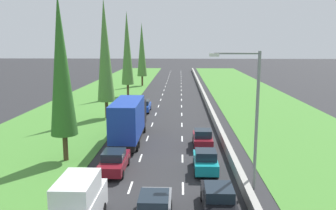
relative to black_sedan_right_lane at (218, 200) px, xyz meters
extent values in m
plane|color=#28282B|center=(-3.71, 42.30, -0.81)|extent=(300.00, 300.00, 0.00)
cube|color=#478433|center=(-16.36, 42.30, -0.79)|extent=(14.00, 140.00, 0.04)
cube|color=#478433|center=(10.64, 42.30, -0.79)|extent=(14.00, 140.00, 0.04)
cube|color=#9E9B93|center=(1.99, 42.30, -0.39)|extent=(0.44, 120.00, 0.85)
cube|color=white|center=(-5.46, 3.30, -0.81)|extent=(0.14, 2.00, 0.01)
cube|color=white|center=(-5.46, 9.30, -0.81)|extent=(0.14, 2.00, 0.01)
cube|color=white|center=(-5.46, 15.30, -0.81)|extent=(0.14, 2.00, 0.01)
cube|color=white|center=(-5.46, 21.30, -0.81)|extent=(0.14, 2.00, 0.01)
cube|color=white|center=(-5.46, 27.30, -0.81)|extent=(0.14, 2.00, 0.01)
cube|color=white|center=(-5.46, 33.30, -0.81)|extent=(0.14, 2.00, 0.01)
cube|color=white|center=(-5.46, 39.30, -0.81)|extent=(0.14, 2.00, 0.01)
cube|color=white|center=(-5.46, 45.30, -0.81)|extent=(0.14, 2.00, 0.01)
cube|color=white|center=(-5.46, 51.30, -0.81)|extent=(0.14, 2.00, 0.01)
cube|color=white|center=(-5.46, 57.30, -0.81)|extent=(0.14, 2.00, 0.01)
cube|color=white|center=(-5.46, 63.30, -0.81)|extent=(0.14, 2.00, 0.01)
cube|color=white|center=(-5.46, 69.30, -0.81)|extent=(0.14, 2.00, 0.01)
cube|color=white|center=(-5.46, 75.30, -0.81)|extent=(0.14, 2.00, 0.01)
cube|color=white|center=(-5.46, 81.30, -0.81)|extent=(0.14, 2.00, 0.01)
cube|color=white|center=(-5.46, 87.30, -0.81)|extent=(0.14, 2.00, 0.01)
cube|color=white|center=(-5.46, 93.30, -0.81)|extent=(0.14, 2.00, 0.01)
cube|color=white|center=(-5.46, 99.30, -0.81)|extent=(0.14, 2.00, 0.01)
cube|color=white|center=(-1.96, 3.30, -0.81)|extent=(0.14, 2.00, 0.01)
cube|color=white|center=(-1.96, 9.30, -0.81)|extent=(0.14, 2.00, 0.01)
cube|color=white|center=(-1.96, 15.30, -0.81)|extent=(0.14, 2.00, 0.01)
cube|color=white|center=(-1.96, 21.30, -0.81)|extent=(0.14, 2.00, 0.01)
cube|color=white|center=(-1.96, 27.30, -0.81)|extent=(0.14, 2.00, 0.01)
cube|color=white|center=(-1.96, 33.30, -0.81)|extent=(0.14, 2.00, 0.01)
cube|color=white|center=(-1.96, 39.30, -0.81)|extent=(0.14, 2.00, 0.01)
cube|color=white|center=(-1.96, 45.30, -0.81)|extent=(0.14, 2.00, 0.01)
cube|color=white|center=(-1.96, 51.30, -0.81)|extent=(0.14, 2.00, 0.01)
cube|color=white|center=(-1.96, 57.30, -0.81)|extent=(0.14, 2.00, 0.01)
cube|color=white|center=(-1.96, 63.30, -0.81)|extent=(0.14, 2.00, 0.01)
cube|color=white|center=(-1.96, 69.30, -0.81)|extent=(0.14, 2.00, 0.01)
cube|color=white|center=(-1.96, 75.30, -0.81)|extent=(0.14, 2.00, 0.01)
cube|color=white|center=(-1.96, 81.30, -0.81)|extent=(0.14, 2.00, 0.01)
cube|color=white|center=(-1.96, 87.30, -0.81)|extent=(0.14, 2.00, 0.01)
cube|color=white|center=(-1.96, 93.30, -0.81)|extent=(0.14, 2.00, 0.01)
cube|color=white|center=(-1.96, 99.30, -0.81)|extent=(0.14, 2.00, 0.01)
cube|color=black|center=(0.00, 0.03, -0.13)|extent=(1.76, 4.50, 0.72)
cube|color=#19232D|center=(0.00, -0.12, 0.53)|extent=(1.56, 1.90, 0.60)
cylinder|color=black|center=(-0.80, 1.43, -0.49)|extent=(0.22, 0.64, 0.64)
cylinder|color=black|center=(0.80, 1.43, -0.49)|extent=(0.22, 0.64, 0.64)
cube|color=teal|center=(-0.28, 6.45, -0.11)|extent=(1.68, 3.90, 0.76)
cube|color=#19232D|center=(-0.28, 6.15, 0.59)|extent=(1.52, 1.60, 0.64)
cylinder|color=black|center=(-1.04, 7.66, -0.49)|extent=(0.22, 0.64, 0.64)
cylinder|color=black|center=(0.48, 7.66, -0.49)|extent=(0.22, 0.64, 0.64)
cylinder|color=black|center=(-1.04, 5.24, -0.49)|extent=(0.22, 0.64, 0.64)
cylinder|color=black|center=(0.48, 5.24, -0.49)|extent=(0.22, 0.64, 0.64)
cube|color=#19232D|center=(-3.53, -1.32, 0.53)|extent=(1.56, 1.90, 0.60)
cylinder|color=black|center=(-4.33, 0.22, -0.49)|extent=(0.22, 0.64, 0.64)
cylinder|color=black|center=(-2.73, 0.22, -0.49)|extent=(0.22, 0.64, 0.64)
cube|color=white|center=(-7.34, -1.81, 0.21)|extent=(1.90, 4.90, 1.40)
cube|color=white|center=(-7.34, -2.11, 1.46)|extent=(1.80, 3.10, 1.10)
cylinder|color=black|center=(-8.21, -0.29, -0.49)|extent=(0.22, 0.64, 0.64)
cylinder|color=black|center=(-6.47, -0.29, -0.49)|extent=(0.22, 0.64, 0.64)
cube|color=maroon|center=(-7.06, 6.19, -0.13)|extent=(1.76, 4.50, 0.72)
cube|color=#19232D|center=(-7.06, 6.04, 0.53)|extent=(1.56, 1.90, 0.60)
cylinder|color=black|center=(-7.86, 7.58, -0.49)|extent=(0.22, 0.64, 0.64)
cylinder|color=black|center=(-6.26, 7.58, -0.49)|extent=(0.22, 0.64, 0.64)
cylinder|color=black|center=(-7.86, 4.79, -0.49)|extent=(0.22, 0.64, 0.64)
cylinder|color=black|center=(-6.26, 4.79, -0.49)|extent=(0.22, 0.64, 0.64)
cube|color=maroon|center=(-0.10, 12.63, -0.11)|extent=(1.68, 3.90, 0.76)
cube|color=#19232D|center=(-0.10, 12.33, 0.59)|extent=(1.52, 1.60, 0.64)
cylinder|color=black|center=(-0.86, 13.84, -0.49)|extent=(0.22, 0.64, 0.64)
cylinder|color=black|center=(0.66, 13.84, -0.49)|extent=(0.22, 0.64, 0.64)
cylinder|color=black|center=(-0.86, 11.42, -0.49)|extent=(0.22, 0.64, 0.64)
cylinder|color=black|center=(0.66, 11.42, -0.49)|extent=(0.22, 0.64, 0.64)
cube|color=black|center=(-7.10, 14.36, -0.21)|extent=(2.20, 9.40, 0.56)
cube|color=black|center=(-7.10, 17.96, 1.32)|extent=(2.40, 2.20, 2.50)
cube|color=#19389E|center=(-7.10, 13.26, 1.72)|extent=(2.44, 7.20, 3.30)
cylinder|color=black|center=(-8.22, 17.66, -0.49)|extent=(0.22, 0.64, 0.64)
cylinder|color=black|center=(-5.98, 17.66, -0.49)|extent=(0.22, 0.64, 0.64)
cylinder|color=black|center=(-8.22, 12.18, -0.49)|extent=(0.22, 0.64, 0.64)
cylinder|color=black|center=(-5.98, 12.18, -0.49)|extent=(0.22, 0.64, 0.64)
cylinder|color=black|center=(-8.22, 11.10, -0.49)|extent=(0.22, 0.64, 0.64)
cylinder|color=black|center=(-5.98, 11.10, -0.49)|extent=(0.22, 0.64, 0.64)
cube|color=#1E47B7|center=(-7.46, 22.77, -0.13)|extent=(1.76, 4.50, 0.72)
cube|color=#19232D|center=(-7.46, 22.62, 0.53)|extent=(1.56, 1.90, 0.60)
cylinder|color=black|center=(-8.26, 24.16, -0.49)|extent=(0.22, 0.64, 0.64)
cylinder|color=black|center=(-6.66, 24.16, -0.49)|extent=(0.22, 0.64, 0.64)
cylinder|color=black|center=(-8.26, 21.37, -0.49)|extent=(0.22, 0.64, 0.64)
cylinder|color=black|center=(-6.66, 21.37, -0.49)|extent=(0.22, 0.64, 0.64)
cube|color=#1E47B7|center=(-7.26, 28.96, -0.13)|extent=(1.76, 4.50, 0.72)
cube|color=#19232D|center=(-7.26, 28.81, 0.53)|extent=(1.56, 1.90, 0.60)
cylinder|color=black|center=(-8.06, 30.35, -0.49)|extent=(0.22, 0.64, 0.64)
cylinder|color=black|center=(-6.46, 30.35, -0.49)|extent=(0.22, 0.64, 0.64)
cylinder|color=black|center=(-8.06, 27.56, -0.49)|extent=(0.22, 0.64, 0.64)
cylinder|color=black|center=(-6.46, 27.56, -0.49)|extent=(0.22, 0.64, 0.64)
cylinder|color=#4C3823|center=(-11.49, 8.51, 0.29)|extent=(0.40, 0.40, 2.20)
cone|color=#2D6623|center=(-11.49, 8.51, 6.94)|extent=(2.13, 2.13, 11.10)
cylinder|color=#4C3823|center=(-11.55, 24.78, 0.29)|extent=(0.41, 0.41, 2.20)
cone|color=#4C7F38|center=(-11.55, 24.78, 7.76)|extent=(2.17, 2.17, 12.75)
cylinder|color=#4C3823|center=(-11.54, 42.83, 0.29)|extent=(0.41, 0.41, 2.20)
cone|color=#4C7F38|center=(-11.54, 42.83, 7.74)|extent=(2.17, 2.17, 12.71)
cylinder|color=#4C3823|center=(-10.67, 58.38, 0.29)|extent=(0.41, 0.41, 2.20)
cone|color=#4C7F38|center=(-10.67, 58.38, 7.19)|extent=(2.15, 2.15, 11.60)
cylinder|color=gray|center=(2.71, 3.45, 3.69)|extent=(0.20, 0.20, 9.00)
cylinder|color=gray|center=(1.31, 3.45, 8.04)|extent=(2.80, 0.12, 0.12)
cube|color=silver|center=(-0.09, 3.45, 7.94)|extent=(0.60, 0.28, 0.20)
camera|label=1|loc=(-2.18, -18.26, 8.68)|focal=37.02mm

